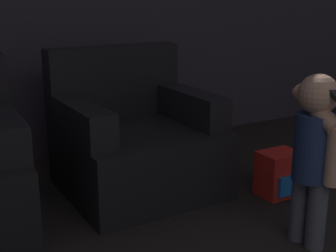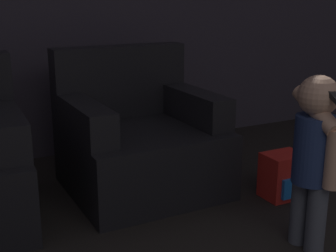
% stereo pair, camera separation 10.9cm
% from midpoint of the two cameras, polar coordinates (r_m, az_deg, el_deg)
% --- Properties ---
extents(armchair_right, '(0.90, 0.87, 0.87)m').
position_cam_midpoint_polar(armchair_right, '(2.94, -2.53, -1.85)').
color(armchair_right, black).
rests_on(armchair_right, ground_plane).
extents(person_toddler, '(0.19, 0.33, 0.85)m').
position_cam_midpoint_polar(person_toddler, '(2.27, 18.78, -2.79)').
color(person_toddler, '#474C56').
rests_on(person_toddler, ground_plane).
extents(toy_backpack, '(0.24, 0.21, 0.27)m').
position_cam_midpoint_polar(toy_backpack, '(2.93, 14.91, -5.90)').
color(toy_backpack, red).
rests_on(toy_backpack, ground_plane).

